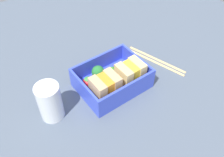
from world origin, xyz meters
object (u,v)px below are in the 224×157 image
Objects in this scene: sandwich_center_left at (105,87)px; sandwich_left at (130,74)px; strawberry_far_left at (88,83)px; strawberry_left at (112,71)px; broccoli_floret at (98,72)px; chopstick_pair at (156,60)px; drinking_glass at (50,102)px; carrot_stick_far_left at (122,66)px.

sandwich_left is at bearing 180.00° from sandwich_center_left.
strawberry_far_left is (9.52, -4.80, -1.39)cm from sandwich_left.
broccoli_floret reaches higher than strawberry_left.
sandwich_center_left is 5.88cm from broccoli_floret.
strawberry_left is 4.04cm from broccoli_floret.
sandwich_left is 2.06× the size of strawberry_left.
strawberry_far_left is 0.20× the size of chopstick_pair.
drinking_glass is (18.14, 1.34, 2.13)cm from strawberry_left.
strawberry_left is at bearing -139.33° from sandwich_center_left.
broccoli_floret is at bearing -106.65° from sandwich_center_left.
broccoli_floret is 3.82cm from strawberry_far_left.
sandwich_left is 1.48× the size of broccoli_floret.
sandwich_left reaches higher than carrot_stick_far_left.
chopstick_pair is at bearing -166.12° from sandwich_left.
sandwich_center_left is 7.35cm from strawberry_left.
sandwich_left reaches higher than strawberry_left.
sandwich_center_left is 1.53× the size of carrot_stick_far_left.
sandwich_left and sandwich_center_left have the same top height.
strawberry_left is at bearing 11.30° from carrot_stick_far_left.
drinking_glass reaches higher than sandwich_center_left.
broccoli_floret is at bearing -14.20° from strawberry_left.
carrot_stick_far_left is 1.17× the size of strawberry_far_left.
strawberry_left is 18.31cm from drinking_glass.
sandwich_center_left is at bearing 0.00° from sandwich_left.
sandwich_center_left is at bearing 111.92° from strawberry_far_left.
carrot_stick_far_left is 3.81cm from strawberry_left.
strawberry_left is 0.33× the size of drinking_glass.
drinking_glass is at bearing 7.78° from strawberry_far_left.
strawberry_left is 0.17× the size of chopstick_pair.
sandwich_center_left is at bearing 8.64° from chopstick_pair.
sandwich_left is at bearing 153.22° from strawberry_far_left.
carrot_stick_far_left is at bearing -174.57° from drinking_glass.
strawberry_far_left reaches higher than carrot_stick_far_left.
sandwich_left is 5.39cm from strawberry_left.
sandwich_left is at bearing 114.73° from strawberry_left.
drinking_glass reaches higher than strawberry_far_left.
chopstick_pair is at bearing 179.40° from drinking_glass.
strawberry_far_left is at bearing -26.78° from sandwich_left.
broccoli_floret is at bearing -167.26° from strawberry_far_left.
drinking_glass reaches higher than carrot_stick_far_left.
strawberry_left is (3.69, 0.74, 0.59)cm from carrot_stick_far_left.
drinking_glass is (21.83, 2.08, 2.72)cm from carrot_stick_far_left.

